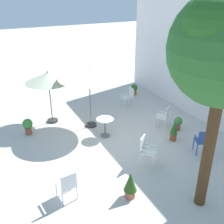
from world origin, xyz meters
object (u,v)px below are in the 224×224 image
object	(u,v)px
patio_chair_4	(129,96)
potted_plant_2	(134,89)
patio_chair_1	(67,184)
potted_plant_3	(28,125)
potted_plant_0	(130,184)
patio_chair_0	(146,149)
potted_plant_1	(178,123)
patio_chair_2	(203,140)
patio_umbrella_0	(89,74)
patio_umbrella_1	(48,78)
cafe_table_0	(105,124)
patio_chair_3	(164,116)
potted_plant_4	(174,130)

from	to	relation	value
patio_chair_4	potted_plant_2	size ratio (longest dim) A/B	1.54
patio_chair_1	potted_plant_3	bearing A→B (deg)	-176.18
patio_chair_4	potted_plant_0	world-z (taller)	patio_chair_4
patio_chair_0	potted_plant_0	distance (m)	1.62
potted_plant_0	potted_plant_1	bearing A→B (deg)	124.10
patio_chair_2	potted_plant_0	distance (m)	3.25
patio_umbrella_0	potted_plant_1	bearing A→B (deg)	57.44
patio_chair_0	potted_plant_2	world-z (taller)	patio_chair_0
patio_chair_1	potted_plant_2	world-z (taller)	patio_chair_1
patio_umbrella_0	patio_umbrella_1	bearing A→B (deg)	-129.64
potted_plant_0	potted_plant_2	distance (m)	7.46
patio_umbrella_1	potted_plant_1	distance (m)	5.33
patio_chair_1	potted_plant_3	distance (m)	4.02
cafe_table_0	potted_plant_1	bearing A→B (deg)	72.32
patio_chair_2	potted_plant_0	xyz separation A→B (m)	(0.71, -3.17, -0.10)
patio_umbrella_1	patio_chair_0	bearing A→B (deg)	24.23
patio_chair_4	cafe_table_0	bearing A→B (deg)	-46.43
potted_plant_0	potted_plant_3	bearing A→B (deg)	-159.04
patio_umbrella_0	patio_umbrella_1	distance (m)	1.70
patio_chair_1	patio_chair_4	xyz separation A→B (m)	(-4.65, 4.46, 0.00)
patio_chair_1	patio_chair_3	world-z (taller)	patio_chair_1
patio_umbrella_1	potted_plant_4	xyz separation A→B (m)	(3.43, 3.55, -1.49)
patio_chair_1	patio_chair_2	world-z (taller)	patio_chair_2
potted_plant_4	potted_plant_2	bearing A→B (deg)	167.24
patio_umbrella_1	potted_plant_4	distance (m)	5.16
cafe_table_0	patio_chair_0	world-z (taller)	patio_chair_0
patio_chair_2	potted_plant_0	world-z (taller)	patio_chair_2
patio_umbrella_1	potted_plant_4	world-z (taller)	patio_umbrella_1
patio_chair_3	potted_plant_4	size ratio (longest dim) A/B	1.12
cafe_table_0	patio_chair_1	world-z (taller)	patio_chair_1
patio_chair_3	potted_plant_0	distance (m)	4.24
potted_plant_1	patio_chair_4	bearing A→B (deg)	-169.44
potted_plant_1	patio_umbrella_0	bearing A→B (deg)	-122.56
patio_chair_2	patio_chair_1	bearing A→B (deg)	-89.07
patio_chair_1	patio_chair_3	distance (m)	5.16
patio_chair_0	potted_plant_0	world-z (taller)	patio_chair_0
potted_plant_0	potted_plant_4	bearing A→B (deg)	122.71
patio_chair_0	patio_chair_1	xyz separation A→B (m)	(0.45, -2.71, -0.04)
potted_plant_3	patio_umbrella_1	bearing A→B (deg)	119.70
patio_umbrella_0	potted_plant_3	xyz separation A→B (m)	(-0.45, -2.38, -1.79)
patio_umbrella_0	patio_chair_1	world-z (taller)	patio_umbrella_0
patio_umbrella_0	patio_chair_1	bearing A→B (deg)	-30.68
patio_chair_4	potted_plant_0	size ratio (longest dim) A/B	1.10
cafe_table_0	potted_plant_2	size ratio (longest dim) A/B	1.28
potted_plant_3	potted_plant_4	world-z (taller)	potted_plant_4
potted_plant_4	patio_chair_0	bearing A→B (deg)	-65.61
patio_chair_0	potted_plant_3	size ratio (longest dim) A/B	1.50
patio_chair_1	patio_umbrella_1	bearing A→B (deg)	169.91
patio_chair_2	potted_plant_3	bearing A→B (deg)	-128.47
cafe_table_0	potted_plant_2	xyz separation A→B (m)	(-3.14, 3.12, -0.18)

